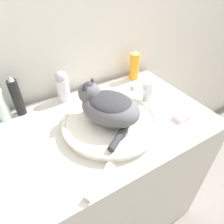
% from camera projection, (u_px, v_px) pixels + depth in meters
% --- Properties ---
extents(wall_back, '(8.00, 0.05, 2.40)m').
position_uv_depth(wall_back, '(57.00, 28.00, 0.96)').
color(wall_back, silver).
rests_on(wall_back, ground_plane).
extents(vanity_counter, '(1.08, 0.64, 0.86)m').
position_uv_depth(vanity_counter, '(100.00, 178.00, 1.19)').
color(vanity_counter, beige).
rests_on(vanity_counter, ground_plane).
extents(sink_basin, '(0.43, 0.43, 0.04)m').
position_uv_depth(sink_basin, '(110.00, 122.00, 0.90)').
color(sink_basin, white).
rests_on(sink_basin, vanity_counter).
extents(cat, '(0.30, 0.34, 0.17)m').
position_uv_depth(cat, '(108.00, 105.00, 0.85)').
color(cat, '#56565B').
rests_on(cat, sink_basin).
extents(faucet, '(0.16, 0.07, 0.15)m').
position_uv_depth(faucet, '(146.00, 91.00, 0.99)').
color(faucet, silver).
rests_on(faucet, vanity_counter).
extents(hairspray_can_black, '(0.05, 0.05, 0.20)m').
position_uv_depth(hairspray_can_black, '(17.00, 97.00, 0.93)').
color(hairspray_can_black, black).
rests_on(hairspray_can_black, vanity_counter).
extents(lotion_bottle_white, '(0.06, 0.06, 0.17)m').
position_uv_depth(lotion_bottle_white, '(63.00, 86.00, 1.02)').
color(lotion_bottle_white, silver).
rests_on(lotion_bottle_white, vanity_counter).
extents(soap_pump_bottle, '(0.06, 0.06, 0.19)m').
position_uv_depth(soap_pump_bottle, '(0.00, 105.00, 0.91)').
color(soap_pump_bottle, silver).
rests_on(soap_pump_bottle, vanity_counter).
extents(spray_bottle_trigger, '(0.06, 0.06, 0.18)m').
position_uv_depth(spray_bottle_trigger, '(134.00, 66.00, 1.21)').
color(spray_bottle_trigger, orange).
rests_on(spray_bottle_trigger, vanity_counter).
extents(cream_tube, '(0.15, 0.10, 0.03)m').
position_uv_depth(cream_tube, '(100.00, 181.00, 0.68)').
color(cream_tube, silver).
rests_on(cream_tube, vanity_counter).
extents(soap_bar, '(0.08, 0.05, 0.02)m').
position_uv_depth(soap_bar, '(182.00, 117.00, 0.94)').
color(soap_bar, silver).
rests_on(soap_bar, vanity_counter).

